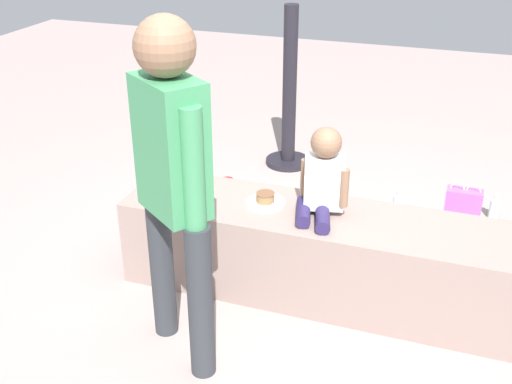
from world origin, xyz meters
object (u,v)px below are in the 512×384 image
gift_bag (462,213)px  cake_box_white (461,267)px  handbag_black_leather (244,210)px  party_cup_red (228,185)px  child_seated (323,178)px  adult_standing (173,169)px  water_bottle_far_side (494,208)px  cake_plate (265,200)px  water_bottle_near_gift (397,203)px

gift_bag → cake_box_white: bearing=-85.9°
cake_box_white → handbag_black_leather: bearing=172.6°
party_cup_red → handbag_black_leather: size_ratio=0.37×
child_seated → adult_standing: adult_standing is taller
gift_bag → water_bottle_far_side: gift_bag is taller
adult_standing → cake_plate: (0.19, 0.71, -0.47)m
handbag_black_leather → cake_box_white: bearing=-7.4°
gift_bag → water_bottle_near_gift: (-0.43, 0.16, -0.08)m
water_bottle_near_gift → cake_box_white: size_ratio=0.63×
gift_bag → adult_standing: bearing=-127.4°
party_cup_red → child_seated: bearing=-47.0°
adult_standing → water_bottle_near_gift: 2.15m
water_bottle_far_side → handbag_black_leather: bearing=-158.8°
child_seated → water_bottle_far_side: child_seated is taller
cake_plate → cake_box_white: 1.24m
water_bottle_near_gift → handbag_black_leather: (-0.96, -0.47, 0.02)m
cake_plate → water_bottle_far_side: size_ratio=1.21×
cake_plate → water_bottle_far_side: bearing=43.9°
gift_bag → cake_plate: bearing=-139.2°
child_seated → water_bottle_far_side: (0.94, 1.22, -0.63)m
cake_plate → handbag_black_leather: 0.80m
cake_box_white → cake_plate: bearing=-159.7°
cake_plate → gift_bag: (1.05, 0.90, -0.36)m
child_seated → cake_box_white: bearing=28.4°
adult_standing → party_cup_red: adult_standing is taller
party_cup_red → cake_plate: bearing=-57.9°
handbag_black_leather → adult_standing: bearing=-83.2°
cake_plate → party_cup_red: (-0.62, 0.99, -0.47)m
gift_bag → water_bottle_near_gift: 0.46m
cake_plate → water_bottle_near_gift: 1.31m
child_seated → handbag_black_leather: bearing=137.8°
adult_standing → party_cup_red: 1.99m
party_cup_red → handbag_black_leather: (0.28, -0.41, 0.05)m
water_bottle_near_gift → water_bottle_far_side: bearing=13.0°
water_bottle_far_side → party_cup_red: (-1.88, -0.21, -0.03)m
cake_plate → handbag_black_leather: cake_plate is taller
party_cup_red → gift_bag: bearing=-3.1°
water_bottle_near_gift → handbag_black_leather: handbag_black_leather is taller
cake_plate → handbag_black_leather: (-0.34, 0.59, -0.42)m
cake_box_white → handbag_black_leather: (-1.43, 0.19, 0.04)m
party_cup_red → cake_box_white: size_ratio=0.38×
gift_bag → party_cup_red: gift_bag is taller
handbag_black_leather → water_bottle_far_side: bearing=21.2°
adult_standing → cake_box_white: size_ratio=5.72×
child_seated → cake_plate: (-0.32, 0.01, -0.19)m
water_bottle_far_side → cake_box_white: bearing=-102.2°
adult_standing → water_bottle_near_gift: (0.81, 1.77, -0.91)m
adult_standing → party_cup_red: (-0.44, 1.70, -0.94)m
handbag_black_leather → gift_bag: bearing=12.9°
adult_standing → cake_box_white: adult_standing is taller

